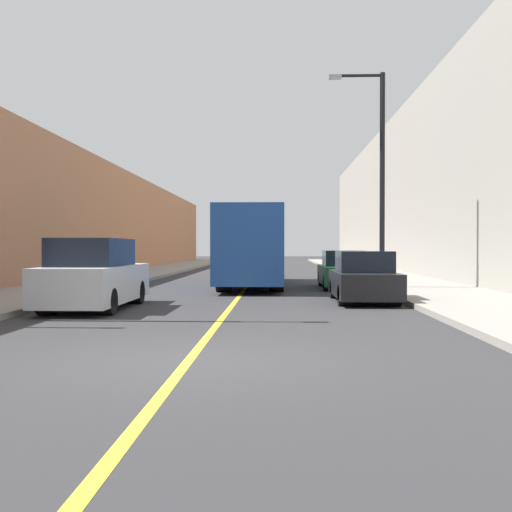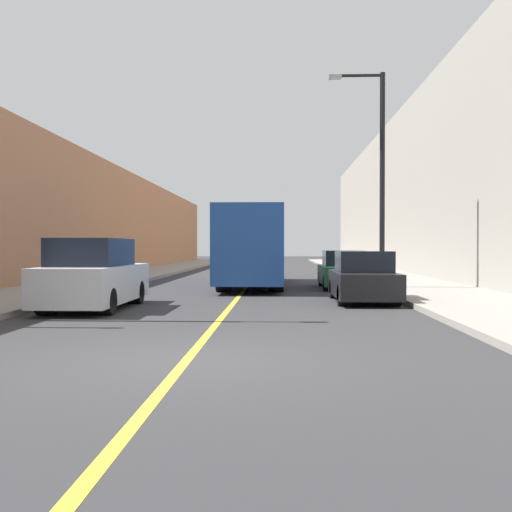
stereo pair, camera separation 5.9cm
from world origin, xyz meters
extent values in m
plane|color=#2D2D30|center=(0.00, 0.00, 0.00)|extent=(200.00, 200.00, 0.00)
cube|color=gray|center=(-7.01, 30.00, 0.08)|extent=(3.93, 72.00, 0.16)
cube|color=gray|center=(7.01, 30.00, 0.08)|extent=(3.93, 72.00, 0.16)
cube|color=#B2724C|center=(-10.97, 30.00, 3.46)|extent=(4.00, 72.00, 6.92)
cube|color=gray|center=(10.97, 30.00, 5.21)|extent=(4.00, 72.00, 10.42)
cube|color=gold|center=(0.00, 30.00, 0.00)|extent=(0.16, 72.00, 0.01)
cube|color=#1E4793|center=(0.27, 17.19, 1.78)|extent=(2.54, 11.26, 2.90)
cube|color=black|center=(0.27, 11.59, 2.29)|extent=(2.16, 0.04, 1.31)
cylinder|color=black|center=(-0.72, 13.70, 0.55)|extent=(0.56, 1.09, 1.09)
cylinder|color=black|center=(1.27, 13.70, 0.55)|extent=(0.56, 1.09, 1.09)
cylinder|color=black|center=(-0.72, 20.68, 0.55)|extent=(0.56, 1.09, 1.09)
cylinder|color=black|center=(1.27, 20.68, 0.55)|extent=(0.56, 1.09, 1.09)
cube|color=silver|center=(-3.69, 7.37, 0.70)|extent=(1.92, 4.95, 0.98)
cube|color=black|center=(-3.69, 7.12, 1.56)|extent=(1.69, 2.72, 0.74)
cube|color=black|center=(-3.69, 4.93, 0.87)|extent=(1.63, 0.04, 0.44)
cylinder|color=black|center=(-4.44, 5.84, 0.34)|extent=(0.42, 0.68, 0.68)
cylinder|color=black|center=(-2.94, 5.84, 0.34)|extent=(0.42, 0.68, 0.68)
cylinder|color=black|center=(-4.44, 8.90, 0.34)|extent=(0.42, 0.68, 0.68)
cylinder|color=black|center=(-2.94, 8.90, 0.34)|extent=(0.42, 0.68, 0.68)
cube|color=black|center=(3.95, 9.69, 0.56)|extent=(1.79, 4.27, 0.75)
cube|color=black|center=(3.95, 9.48, 1.25)|extent=(1.57, 1.92, 0.64)
cube|color=black|center=(3.95, 7.58, 0.69)|extent=(1.52, 0.04, 0.34)
cylinder|color=black|center=(3.26, 8.37, 0.31)|extent=(0.39, 0.62, 0.62)
cylinder|color=black|center=(4.65, 8.37, 0.31)|extent=(0.39, 0.62, 0.62)
cylinder|color=black|center=(3.26, 11.01, 0.31)|extent=(0.39, 0.62, 0.62)
cylinder|color=black|center=(4.65, 11.01, 0.31)|extent=(0.39, 0.62, 0.62)
cube|color=#145128|center=(3.98, 15.82, 0.56)|extent=(1.77, 4.49, 0.74)
cube|color=black|center=(3.98, 15.60, 1.24)|extent=(1.56, 2.02, 0.63)
cube|color=black|center=(3.98, 13.61, 0.69)|extent=(1.50, 0.04, 0.33)
cylinder|color=black|center=(3.29, 14.43, 0.31)|extent=(0.39, 0.62, 0.62)
cylinder|color=black|center=(4.67, 14.43, 0.31)|extent=(0.39, 0.62, 0.62)
cylinder|color=black|center=(3.29, 17.22, 0.31)|extent=(0.39, 0.62, 0.62)
cylinder|color=black|center=(4.67, 17.22, 0.31)|extent=(0.39, 0.62, 0.62)
cylinder|color=black|center=(5.34, 14.38, 4.28)|extent=(0.20, 0.20, 8.24)
cylinder|color=black|center=(4.43, 14.38, 8.30)|extent=(1.82, 0.12, 0.12)
cube|color=#999993|center=(3.52, 14.38, 8.25)|extent=(0.50, 0.24, 0.16)
camera|label=1|loc=(1.33, -8.86, 1.70)|focal=42.00mm
camera|label=2|loc=(1.39, -8.85, 1.70)|focal=42.00mm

